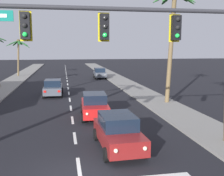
# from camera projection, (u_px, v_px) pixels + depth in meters

# --- Properties ---
(sidewalk_right) EXTENTS (3.20, 110.00, 0.14)m
(sidewalk_right) POSITION_uv_depth(u_px,v_px,m) (137.00, 90.00, 31.18)
(sidewalk_right) COLOR gray
(sidewalk_right) RESTS_ON ground
(lane_markings) EXTENTS (4.28, 88.56, 0.01)m
(lane_markings) POSITION_uv_depth(u_px,v_px,m) (72.00, 92.00, 30.33)
(lane_markings) COLOR silver
(lane_markings) RESTS_ON ground
(traffic_signal_mast) EXTENTS (11.08, 0.41, 6.86)m
(traffic_signal_mast) POSITION_uv_depth(u_px,v_px,m) (150.00, 43.00, 10.12)
(traffic_signal_mast) COLOR #2D2D33
(traffic_signal_mast) RESTS_ON ground
(sedan_lead_at_stop_bar) EXTENTS (2.08, 4.50, 1.68)m
(sedan_lead_at_stop_bar) POSITION_uv_depth(u_px,v_px,m) (118.00, 131.00, 13.17)
(sedan_lead_at_stop_bar) COLOR maroon
(sedan_lead_at_stop_bar) RESTS_ON ground
(sedan_third_in_queue) EXTENTS (2.11, 4.51, 1.68)m
(sedan_third_in_queue) POSITION_uv_depth(u_px,v_px,m) (95.00, 105.00, 19.27)
(sedan_third_in_queue) COLOR red
(sedan_third_in_queue) RESTS_ON ground
(sedan_oncoming_far) EXTENTS (2.01, 4.47, 1.68)m
(sedan_oncoming_far) POSITION_uv_depth(u_px,v_px,m) (53.00, 88.00, 27.84)
(sedan_oncoming_far) COLOR #4C515B
(sedan_oncoming_far) RESTS_ON ground
(sedan_parked_nearest_kerb) EXTENTS (2.05, 4.49, 1.68)m
(sedan_parked_nearest_kerb) POSITION_uv_depth(u_px,v_px,m) (100.00, 73.00, 44.04)
(sedan_parked_nearest_kerb) COLOR #4C515B
(sedan_parked_nearest_kerb) RESTS_ON ground
(palm_left_farthest) EXTENTS (3.91, 4.19, 6.38)m
(palm_left_farthest) POSITION_uv_depth(u_px,v_px,m) (19.00, 48.00, 45.80)
(palm_left_farthest) COLOR brown
(palm_left_farthest) RESTS_ON ground
(palm_right_second) EXTENTS (3.75, 3.80, 9.91)m
(palm_right_second) POSITION_uv_depth(u_px,v_px,m) (172.00, 25.00, 23.07)
(palm_right_second) COLOR brown
(palm_right_second) RESTS_ON ground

